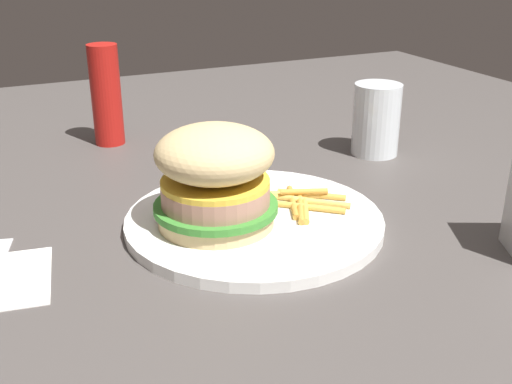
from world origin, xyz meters
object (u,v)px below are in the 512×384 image
Objects in this scene: sandwich at (214,175)px; fries_pile at (301,201)px; ketchup_bottle at (106,95)px; plate at (256,222)px; drink_glass at (376,123)px.

sandwich is 1.39× the size of fries_pile.
plate is at bearing 102.46° from ketchup_bottle.
fries_pile is 0.24m from drink_glass.
sandwich reaches higher than fries_pile.
sandwich is 0.35m from ketchup_bottle.
sandwich is at bearing 2.17° from fries_pile.
drink_glass is (-0.20, -0.14, 0.03)m from fries_pile.
drink_glass is at bearing -154.68° from sandwich.
plate is 2.97× the size of fries_pile.
drink_glass is (-0.26, -0.15, 0.04)m from plate.
ketchup_bottle reaches higher than drink_glass.
drink_glass is 0.40m from ketchup_bottle.
drink_glass is (-0.30, -0.14, -0.02)m from sandwich.
ketchup_bottle reaches higher than fries_pile.
drink_glass is at bearing -144.61° from fries_pile.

